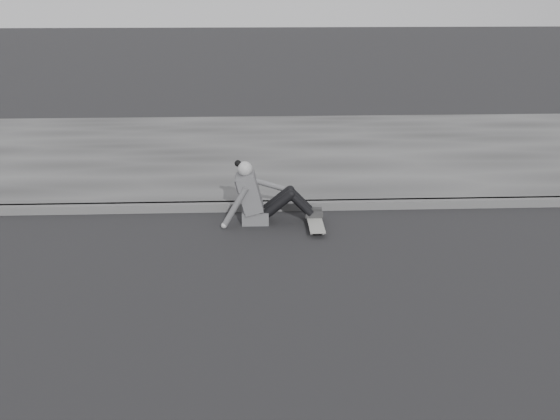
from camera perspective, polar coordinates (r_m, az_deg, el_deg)
The scene contains 5 objects.
ground at distance 6.70m, azimuth 5.64°, elevation -7.53°, with size 80.00×80.00×0.00m, color black.
curb at distance 9.02m, azimuth 3.43°, elevation 0.44°, with size 24.00×0.16×0.12m, color #4A4A4A.
sidewalk at distance 11.90m, azimuth 1.97°, elevation 5.37°, with size 24.00×6.00×0.12m, color #3A3A3A.
skateboard at distance 8.34m, azimuth 3.24°, elevation -1.17°, with size 0.20×0.78×0.09m.
seated_woman at distance 8.43m, azimuth -1.86°, elevation 1.19°, with size 1.38×0.46×0.88m.
Camera 1 is at (-0.91, -5.86, 3.11)m, focal length 40.00 mm.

